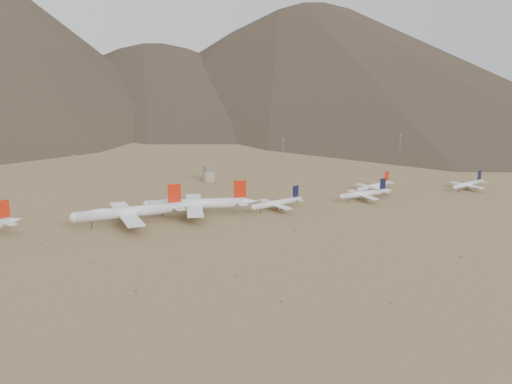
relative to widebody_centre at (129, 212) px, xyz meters
name	(u,v)px	position (x,y,z in m)	size (l,w,h in m)	color
ground	(221,226)	(51.01, -23.66, -7.83)	(3000.00, 3000.00, 0.00)	#9D7A51
mountain_ridge	(62,14)	(51.01, 876.34, 142.17)	(4400.00, 1000.00, 300.00)	#49392C
widebody_centre	(129,212)	(0.00, 0.00, 0.00)	(76.50, 58.55, 22.71)	white
widebody_east	(197,204)	(44.34, 4.85, -0.26)	(72.34, 57.08, 21.95)	white
narrowbody_a	(277,203)	(97.51, -2.64, -3.18)	(42.68, 31.42, 14.33)	white
narrowbody_b	(365,194)	(164.91, -1.48, -3.25)	(42.82, 30.82, 14.13)	white
narrowbody_c	(375,186)	(184.30, 16.65, -3.43)	(39.01, 29.27, 13.57)	white
narrowbody_d	(468,184)	(253.75, -2.53, -3.72)	(37.35, 27.68, 12.67)	white
control_tower	(208,175)	(81.01, 96.34, -2.51)	(8.00, 8.00, 12.00)	tan
mast_west	(75,170)	(-19.59, 110.09, 6.37)	(2.00, 0.60, 25.70)	gray
mast_centre	(207,168)	(74.91, 81.21, 6.37)	(2.00, 0.60, 25.70)	gray
mast_east	(283,152)	(156.53, 120.84, 6.37)	(2.00, 0.60, 25.70)	gray
mast_far_east	(400,146)	(267.81, 109.05, 6.37)	(2.00, 0.60, 25.70)	gray
desert_scrub	(253,281)	(36.21, -115.86, -7.50)	(444.26, 184.11, 0.94)	brown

